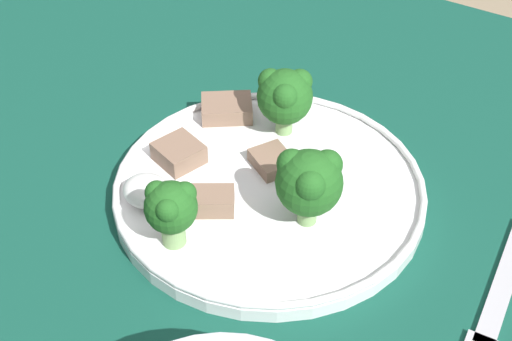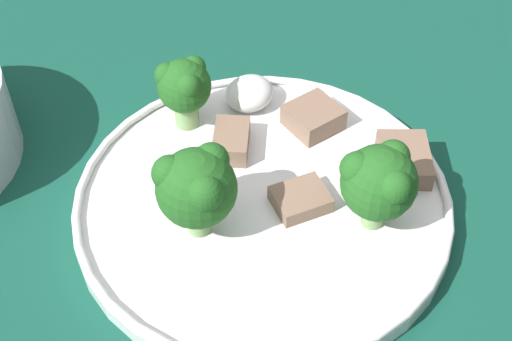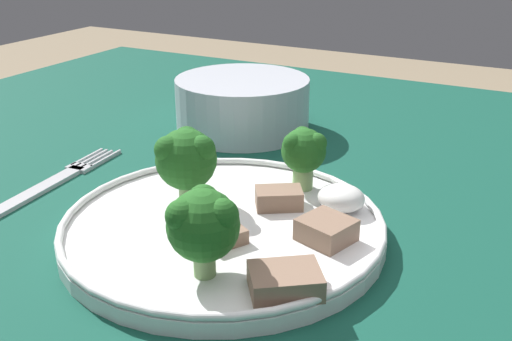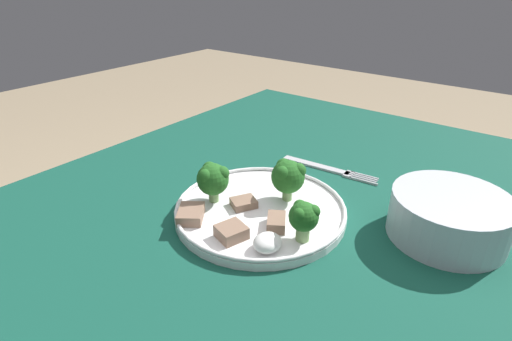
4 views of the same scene
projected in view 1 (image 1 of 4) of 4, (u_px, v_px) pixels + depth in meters
The scene contains 11 objects.
table at pixel (168, 305), 0.63m from camera, with size 1.26×0.98×0.73m.
dinner_plate at pixel (269, 189), 0.59m from camera, with size 0.26×0.26×0.02m.
fork at pixel (497, 303), 0.51m from camera, with size 0.03×0.19×0.00m.
broccoli_floret_near_rim_left at pixel (309, 181), 0.53m from camera, with size 0.05×0.05×0.07m.
broccoli_floret_center_left at pixel (285, 95), 0.62m from camera, with size 0.05×0.05×0.06m.
broccoli_floret_back_left at pixel (171, 208), 0.52m from camera, with size 0.04×0.04×0.06m.
meat_slice_front_slice at pixel (272, 161), 0.61m from camera, with size 0.05×0.04×0.01m.
meat_slice_middle_slice at pixel (210, 201), 0.57m from camera, with size 0.05×0.04×0.02m.
meat_slice_rear_slice at pixel (179, 153), 0.61m from camera, with size 0.05×0.04×0.02m.
meat_slice_edge_slice at pixel (227, 109), 0.66m from camera, with size 0.06×0.06×0.02m.
sauce_dollop at pixel (147, 191), 0.57m from camera, with size 0.04×0.04×0.02m.
Camera 1 is at (-0.28, 0.29, 1.14)m, focal length 50.00 mm.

